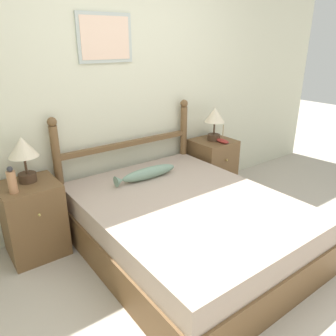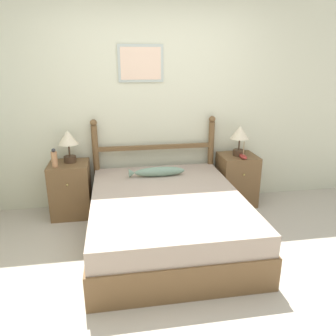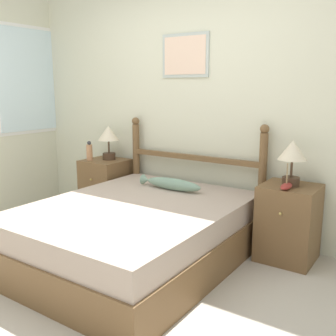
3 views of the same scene
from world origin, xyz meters
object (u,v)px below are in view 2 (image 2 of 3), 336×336
Objects in this scene: table_lamp_right at (240,135)px; bottle at (54,159)px; model_boat at (243,156)px; nightstand_right at (237,179)px; bed at (167,217)px; fish_pillow at (157,172)px; nightstand_left at (71,189)px; table_lamp_left at (68,140)px.

table_lamp_right reaches higher than bottle.
model_boat is (0.01, -0.14, -0.24)m from table_lamp_right.
bed is at bearing -143.75° from nightstand_right.
fish_pillow reaches higher than bed.
bed is at bearing -36.25° from nightstand_left.
table_lamp_left is 1.10m from fish_pillow.
nightstand_left is at bearing 176.18° from model_boat.
bottle is 2.23m from model_boat.
nightstand_right is 3.09× the size of model_boat.
nightstand_left reaches higher than fish_pillow.
nightstand_left is 2.13m from model_boat.
bed is 1.45m from table_lamp_right.
model_boat reaches higher than bed.
table_lamp_right is 1.14m from fish_pillow.
bottle reaches higher than bed.
nightstand_right is at bearing 70.60° from table_lamp_right.
table_lamp_left is (-2.07, 0.05, 0.59)m from nightstand_right.
table_lamp_left is at bearing 47.23° from bottle.
table_lamp_right reaches higher than fish_pillow.
nightstand_left is 0.46m from bottle.
bottle is (-0.13, -0.11, 0.42)m from nightstand_left.
bottle is 1.17m from fish_pillow.
bed is 9.01× the size of bottle.
nightstand_left is 3.09× the size of model_boat.
nightstand_right is at bearing 0.00° from nightstand_left.
table_lamp_left is 1.00× the size of table_lamp_right.
bed is at bearing -143.86° from table_lamp_right.
nightstand_right is 1.00× the size of fish_pillow.
fish_pillow is (-1.06, -0.20, 0.23)m from nightstand_right.
fish_pillow is at bearing -11.21° from nightstand_left.
fish_pillow is (-1.06, -0.20, -0.35)m from table_lamp_right.
table_lamp_right is at bearing 10.61° from fish_pillow.
nightstand_right is 0.59m from table_lamp_right.
table_lamp_right is at bearing -1.46° from table_lamp_left.
table_lamp_right is 1.81× the size of model_boat.
model_boat reaches higher than fish_pillow.
table_lamp_left reaches higher than bed.
bed is 5.10× the size of table_lamp_left.
bottle is at bearing 150.78° from bed.
table_lamp_left is at bearing 141.55° from bed.
fish_pillow is at bearing -169.18° from nightstand_right.
table_lamp_left is 2.10m from model_boat.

